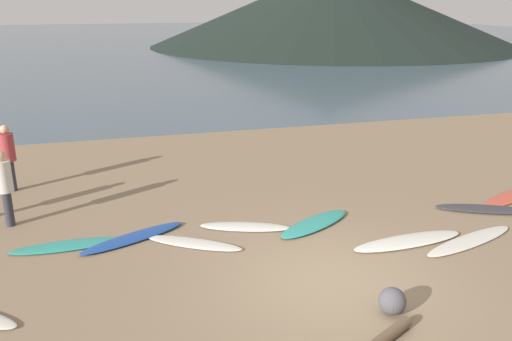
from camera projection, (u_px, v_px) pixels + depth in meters
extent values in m
cube|color=#8C7559|center=(217.00, 144.00, 18.44)|extent=(120.00, 120.00, 0.20)
cube|color=#475B6B|center=(134.00, 40.00, 65.43)|extent=(140.00, 100.00, 0.01)
cone|color=black|center=(332.00, 7.00, 56.56)|extent=(39.37, 39.37, 8.03)
ellipsoid|color=teal|center=(67.00, 246.00, 10.53)|extent=(2.20, 0.59, 0.06)
ellipsoid|color=#1E479E|center=(133.00, 237.00, 10.86)|extent=(2.32, 1.44, 0.10)
ellipsoid|color=silver|center=(194.00, 243.00, 10.64)|extent=(1.99, 1.50, 0.07)
ellipsoid|color=silver|center=(245.00, 227.00, 11.39)|extent=(2.03, 1.13, 0.08)
ellipsoid|color=teal|center=(315.00, 224.00, 11.53)|extent=(2.14, 1.55, 0.10)
ellipsoid|color=silver|center=(408.00, 241.00, 10.71)|extent=(2.56, 0.77, 0.09)
ellipsoid|color=silver|center=(470.00, 241.00, 10.75)|extent=(2.60, 1.22, 0.07)
ellipsoid|color=#333338|center=(486.00, 209.00, 12.33)|extent=(2.32, 1.43, 0.10)
cylinder|color=#2D2D38|center=(12.00, 176.00, 13.54)|extent=(0.20, 0.20, 0.82)
cylinder|color=#9E3338|center=(7.00, 147.00, 13.31)|extent=(0.35, 0.35, 0.71)
sphere|color=tan|center=(4.00, 129.00, 13.16)|extent=(0.23, 0.23, 0.23)
cylinder|color=#2D2D38|center=(9.00, 209.00, 11.43)|extent=(0.19, 0.19, 0.80)
cylinder|color=beige|center=(3.00, 177.00, 11.20)|extent=(0.35, 0.35, 0.69)
sphere|color=tan|center=(0.00, 156.00, 11.06)|extent=(0.22, 0.22, 0.22)
sphere|color=#4E4C51|center=(392.00, 301.00, 8.25)|extent=(0.44, 0.44, 0.44)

